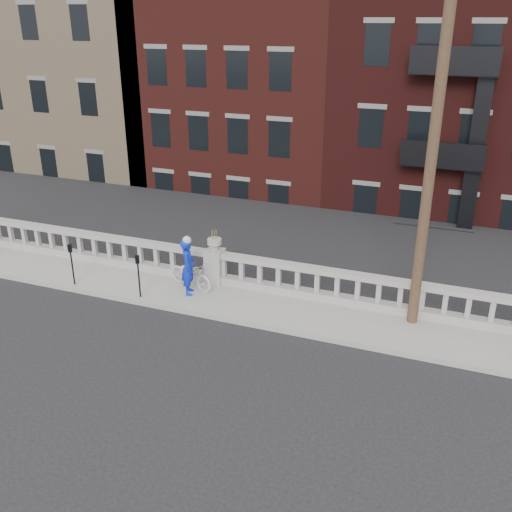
{
  "coord_description": "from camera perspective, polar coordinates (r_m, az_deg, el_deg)",
  "views": [
    {
      "loc": [
        7.19,
        -10.97,
        8.03
      ],
      "look_at": [
        1.68,
        3.2,
        1.59
      ],
      "focal_mm": 40.0,
      "sensor_mm": 36.0,
      "label": 1
    }
  ],
  "objects": [
    {
      "name": "balustrade",
      "position": [
        18.14,
        -4.11,
        -1.16
      ],
      "size": [
        28.0,
        0.34,
        1.03
      ],
      "color": "gray",
      "rests_on": "sidewalk"
    },
    {
      "name": "ground",
      "position": [
        15.38,
        -10.35,
        -8.95
      ],
      "size": [
        120.0,
        120.0,
        0.0
      ],
      "primitive_type": "plane",
      "color": "black",
      "rests_on": "ground"
    },
    {
      "name": "lower_level",
      "position": [
        35.07,
        10.38,
        13.73
      ],
      "size": [
        80.0,
        44.0,
        20.8
      ],
      "color": "#605E59",
      "rests_on": "ground"
    },
    {
      "name": "utility_pole",
      "position": [
        14.87,
        17.36,
        11.1
      ],
      "size": [
        1.6,
        0.28,
        10.0
      ],
      "color": "#422D1E",
      "rests_on": "sidewalk"
    },
    {
      "name": "parking_meter_b",
      "position": [
        18.68,
        -17.97,
        -0.36
      ],
      "size": [
        0.1,
        0.09,
        1.36
      ],
      "color": "black",
      "rests_on": "sidewalk"
    },
    {
      "name": "planter_pedestal",
      "position": [
        18.06,
        -4.12,
        -0.61
      ],
      "size": [
        0.55,
        0.55,
        1.76
      ],
      "color": "gray",
      "rests_on": "sidewalk"
    },
    {
      "name": "cyclist",
      "position": [
        17.31,
        -6.79,
        -1.08
      ],
      "size": [
        0.63,
        0.75,
        1.76
      ],
      "primitive_type": "imported",
      "rotation": [
        0.0,
        0.0,
        1.95
      ],
      "color": "#0D26C7",
      "rests_on": "sidewalk"
    },
    {
      "name": "sidewalk",
      "position": [
        17.61,
        -5.36,
        -4.01
      ],
      "size": [
        32.0,
        2.2,
        0.15
      ],
      "primitive_type": "cube",
      "color": "gray",
      "rests_on": "ground"
    },
    {
      "name": "parking_meter_c",
      "position": [
        17.33,
        -11.69,
        -1.51
      ],
      "size": [
        0.1,
        0.09,
        1.36
      ],
      "color": "black",
      "rests_on": "sidewalk"
    },
    {
      "name": "bicycle",
      "position": [
        17.87,
        -6.54,
        -1.8
      ],
      "size": [
        1.79,
        1.08,
        0.89
      ],
      "primitive_type": "imported",
      "rotation": [
        0.0,
        0.0,
        1.26
      ],
      "color": "silver",
      "rests_on": "sidewalk"
    }
  ]
}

